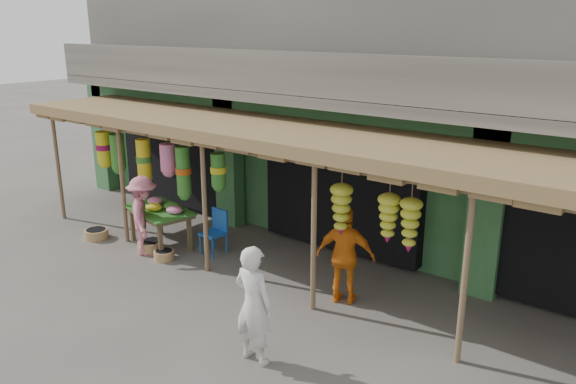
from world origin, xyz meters
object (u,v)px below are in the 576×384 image
Objects in this scene: blue_chair at (216,229)px; person_front at (254,305)px; person_shopper at (143,216)px; flower_table at (161,211)px; person_vendor at (346,256)px.

blue_chair is 4.07m from person_front.
person_shopper is at bearing -137.51° from blue_chair.
flower_table is 4.49m from person_vendor.
person_shopper is at bearing -68.04° from flower_table.
person_front is at bearing 67.39° from person_vendor.
blue_chair is at bearing 32.49° from flower_table.
flower_table is at bearing -39.00° from person_shopper.
flower_table is 1.05× the size of person_vendor.
flower_table is at bearing -18.08° from person_vendor.
person_front is 1.05× the size of person_shopper.
person_vendor is (4.48, 0.21, 0.07)m from flower_table.
flower_table is at bearing -24.94° from person_front.
person_shopper is (-4.40, -0.72, -0.02)m from person_vendor.
person_shopper is (-4.33, 1.54, -0.04)m from person_front.
person_vendor is at bearing -0.96° from blue_chair.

